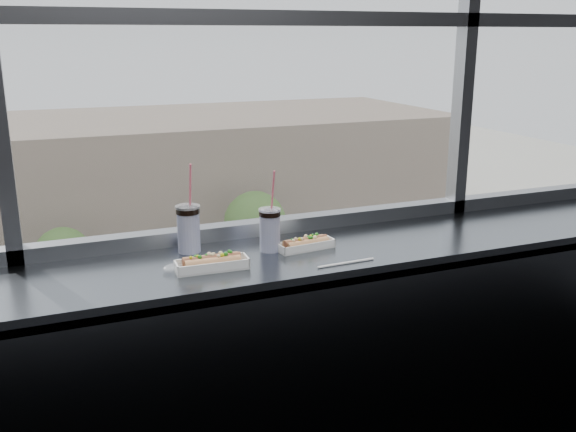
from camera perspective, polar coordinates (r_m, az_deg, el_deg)
name	(u,v)px	position (r m, az deg, el deg)	size (l,w,h in m)	color
wall_back_lower	(265,347)	(3.01, -2.08, -11.59)	(6.00, 6.00, 0.00)	black
counter	(287,259)	(2.57, -0.10, -3.88)	(6.00, 0.55, 0.06)	slate
counter_fascia	(312,407)	(2.58, 2.11, -16.61)	(6.00, 0.04, 1.04)	slate
hotdog_tray_left	(212,263)	(2.38, -6.78, -4.14)	(0.27, 0.10, 0.07)	white
hotdog_tray_right	(306,244)	(2.59, 1.60, -2.47)	(0.24, 0.10, 0.06)	white
soda_cup_left	(188,226)	(2.56, -8.84, -0.92)	(0.10, 0.10, 0.36)	white
soda_cup_right	(270,228)	(2.55, -1.62, -1.03)	(0.09, 0.09, 0.33)	white
loose_straw	(346,263)	(2.44, 5.18, -4.17)	(0.01, 0.01, 0.24)	white
wrapper	(178,267)	(2.39, -9.76, -4.52)	(0.11, 0.08, 0.03)	silver
plaza_ground	(55,227)	(47.81, -20.04, -0.89)	(120.00, 120.00, 0.00)	beige
street_asphalt	(85,394)	(25.97, -17.60, -14.82)	(80.00, 10.00, 0.06)	black
far_sidewalk	(70,311)	(33.15, -18.81, -8.04)	(80.00, 6.00, 0.04)	beige
far_building	(52,188)	(41.50, -20.21, 2.37)	(50.00, 14.00, 8.00)	gray
car_near_c	(87,430)	(22.01, -17.40, -17.68)	(5.98, 2.49, 1.99)	maroon
car_far_b	(116,317)	(29.14, -15.04, -8.67)	(6.47, 2.70, 2.16)	#591D1A
car_near_e	(429,358)	(25.72, 12.39, -12.22)	(5.72, 2.38, 1.91)	navy
car_near_d	(339,375)	(23.93, 4.57, -13.90)	(6.27, 2.61, 2.09)	white
pedestrian_b	(18,299)	(32.62, -22.85, -6.80)	(0.94, 0.70, 2.11)	#66605B
pedestrian_d	(268,265)	(34.61, -1.76, -4.35)	(0.87, 0.65, 1.96)	#66605B
pedestrian_c	(177,269)	(34.34, -9.85, -4.67)	(0.91, 0.69, 2.06)	#66605B
tree_center	(63,256)	(32.14, -19.35, -3.35)	(2.72, 2.72, 4.26)	#47382B
tree_right	(255,222)	(33.61, -2.94, -0.56)	(3.29, 3.29, 5.14)	#47382B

